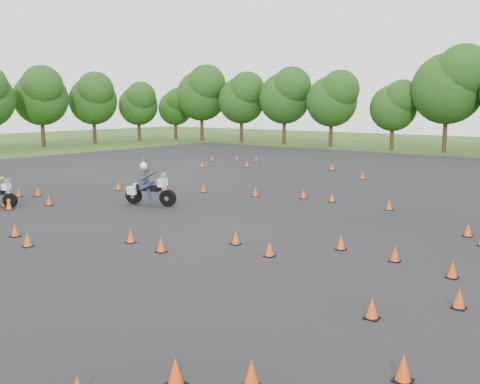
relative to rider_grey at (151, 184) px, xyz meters
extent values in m
plane|color=#2D5119|center=(5.43, -4.33, -1.00)|extent=(140.00, 140.00, 0.00)
plane|color=black|center=(5.43, 1.67, -0.99)|extent=(62.00, 62.00, 0.00)
cone|color=#EC4B09|center=(3.93, 14.01, -0.77)|extent=(0.26, 0.26, 0.45)
cone|color=#EC4B09|center=(13.22, -10.08, -0.77)|extent=(0.26, 0.26, 0.45)
cone|color=#EC4B09|center=(-0.49, 4.15, -0.77)|extent=(0.26, 0.26, 0.45)
cone|color=#EC4B09|center=(-2.48, 3.26, -0.77)|extent=(0.26, 0.26, 0.45)
cone|color=#EC4B09|center=(2.25, -7.51, -0.77)|extent=(0.26, 0.26, 0.45)
cone|color=#EC4B09|center=(-5.50, 14.61, -0.77)|extent=(0.26, 0.26, 0.45)
cone|color=#EC4B09|center=(-8.04, 12.52, -0.77)|extent=(0.26, 0.26, 0.45)
cone|color=#EC4B09|center=(0.24, 16.91, -0.77)|extent=(0.26, 0.26, 0.45)
cone|color=#EC4B09|center=(0.66, -7.03, -0.77)|extent=(0.26, 0.26, 0.45)
cone|color=#EC4B09|center=(7.43, -3.14, -0.77)|extent=(0.26, 0.26, 0.45)
cone|color=#EC4B09|center=(-4.97, -4.32, -0.77)|extent=(0.26, 0.26, 0.45)
cone|color=#EC4B09|center=(4.63, 5.80, -0.77)|extent=(0.26, 0.26, 0.45)
cone|color=#EC4B09|center=(13.19, 2.68, -0.77)|extent=(0.26, 0.26, 0.45)
cone|color=#EC4B09|center=(-4.11, -4.61, -0.77)|extent=(0.26, 0.26, 0.45)
cone|color=#EC4B09|center=(-6.31, -1.85, -0.77)|extent=(0.26, 0.26, 0.45)
cone|color=#EC4B09|center=(10.47, -1.60, -0.77)|extent=(0.26, 0.26, 0.45)
cone|color=#EC4B09|center=(6.19, 5.81, -0.77)|extent=(0.26, 0.26, 0.45)
cone|color=#EC4B09|center=(-6.87, -2.56, -0.77)|extent=(0.26, 0.26, 0.45)
cone|color=#EC4B09|center=(14.89, -4.45, -0.77)|extent=(0.26, 0.26, 0.45)
cone|color=#EC4B09|center=(-13.65, 11.86, -0.77)|extent=(0.26, 0.26, 0.45)
cone|color=#EC4B09|center=(-7.42, 18.38, -0.77)|extent=(0.26, 0.26, 0.45)
cone|color=#EC4B09|center=(13.58, -6.21, -0.77)|extent=(0.26, 0.26, 0.45)
cone|color=#EC4B09|center=(-10.43, 16.35, -0.77)|extent=(0.26, 0.26, 0.45)
cone|color=#EC4B09|center=(-9.50, 18.49, -0.77)|extent=(0.26, 0.26, 0.45)
cone|color=#EC4B09|center=(2.42, 4.82, -0.77)|extent=(0.26, 0.26, 0.45)
cone|color=#EC4B09|center=(12.33, -1.79, -0.77)|extent=(0.26, 0.26, 0.45)
cone|color=#EC4B09|center=(14.12, -2.32, -0.77)|extent=(0.26, 0.26, 0.45)
cone|color=#EC4B09|center=(-3.63, -2.94, -0.77)|extent=(0.26, 0.26, 0.45)
cone|color=#EC4B09|center=(15.10, -8.38, -0.77)|extent=(0.26, 0.26, 0.45)
cone|color=#EC4B09|center=(4.51, -5.12, -0.77)|extent=(0.26, 0.26, 0.45)
cone|color=#EC4B09|center=(-4.63, 1.90, -0.77)|extent=(0.26, 0.26, 0.45)
cone|color=#EC4B09|center=(9.11, -3.62, -0.77)|extent=(0.26, 0.26, 0.45)
cone|color=#EC4B09|center=(6.15, -5.30, -0.77)|extent=(0.26, 0.26, 0.45)
cone|color=#EC4B09|center=(9.15, 5.52, -0.77)|extent=(0.26, 0.26, 0.45)
cone|color=#EC4B09|center=(12.19, -10.79, -0.77)|extent=(0.26, 0.26, 0.45)
camera|label=1|loc=(18.03, -16.59, 3.57)|focal=40.00mm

